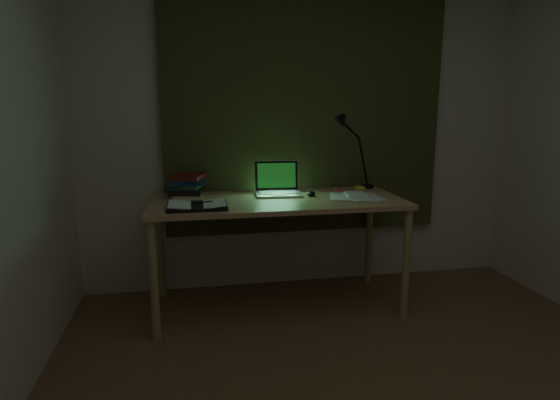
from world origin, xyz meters
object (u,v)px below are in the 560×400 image
(loose_papers, at_px, (349,194))
(desk_lamp, at_px, (369,153))
(laptop, at_px, (279,179))
(book_stack, at_px, (188,185))
(open_textbook, at_px, (197,205))
(desk, at_px, (277,254))

(loose_papers, height_order, desk_lamp, desk_lamp)
(laptop, distance_m, loose_papers, 0.52)
(book_stack, distance_m, desk_lamp, 1.42)
(open_textbook, height_order, loose_papers, open_textbook)
(desk, distance_m, laptop, 0.54)
(desk, xyz_separation_m, laptop, (0.04, 0.13, 0.52))
(desk, xyz_separation_m, book_stack, (-0.61, 0.19, 0.49))
(open_textbook, distance_m, loose_papers, 1.11)
(open_textbook, relative_size, book_stack, 1.44)
(desk, bearing_deg, loose_papers, 1.72)
(desk, relative_size, desk_lamp, 3.21)
(open_textbook, height_order, book_stack, book_stack)
(open_textbook, bearing_deg, desk, 19.32)
(laptop, relative_size, loose_papers, 1.07)
(desk, bearing_deg, open_textbook, -161.14)
(desk, height_order, open_textbook, open_textbook)
(desk, relative_size, book_stack, 6.68)
(loose_papers, bearing_deg, book_stack, 171.46)
(desk, height_order, loose_papers, loose_papers)
(laptop, height_order, book_stack, laptop)
(desk_lamp, bearing_deg, laptop, -168.67)
(loose_papers, distance_m, desk_lamp, 0.47)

